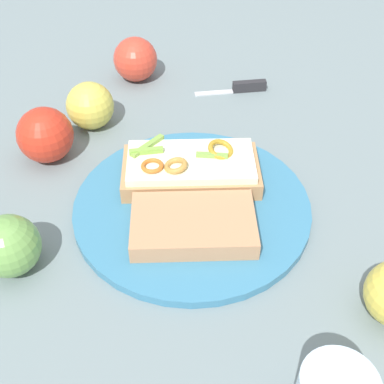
% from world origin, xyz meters
% --- Properties ---
extents(ground_plane, '(2.00, 2.00, 0.00)m').
position_xyz_m(ground_plane, '(0.00, 0.00, 0.00)').
color(ground_plane, slate).
rests_on(ground_plane, ground).
extents(plate, '(0.30, 0.30, 0.01)m').
position_xyz_m(plate, '(0.00, 0.00, 0.01)').
color(plate, teal).
rests_on(plate, ground_plane).
extents(sandwich, '(0.15, 0.20, 0.05)m').
position_xyz_m(sandwich, '(-0.05, 0.02, 0.03)').
color(sandwich, '#B28052').
rests_on(sandwich, plate).
extents(bread_slice_side, '(0.14, 0.17, 0.02)m').
position_xyz_m(bread_slice_side, '(0.05, -0.02, 0.02)').
color(bread_slice_side, tan).
rests_on(bread_slice_side, plate).
extents(apple_0, '(0.10, 0.10, 0.07)m').
position_xyz_m(apple_0, '(-0.23, -0.07, 0.04)').
color(apple_0, gold).
rests_on(apple_0, ground_plane).
extents(apple_2, '(0.10, 0.10, 0.07)m').
position_xyz_m(apple_2, '(-0.33, 0.03, 0.04)').
color(apple_2, red).
rests_on(apple_2, ground_plane).
extents(apple_3, '(0.09, 0.09, 0.08)m').
position_xyz_m(apple_3, '(-0.18, -0.15, 0.04)').
color(apple_3, red).
rests_on(apple_3, ground_plane).
extents(apple_5, '(0.08, 0.08, 0.07)m').
position_xyz_m(apple_5, '(0.01, -0.22, 0.04)').
color(apple_5, '#6A9E4B').
rests_on(apple_5, ground_plane).
extents(knife, '(0.04, 0.12, 0.02)m').
position_xyz_m(knife, '(-0.23, 0.19, 0.01)').
color(knife, silver).
rests_on(knife, ground_plane).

